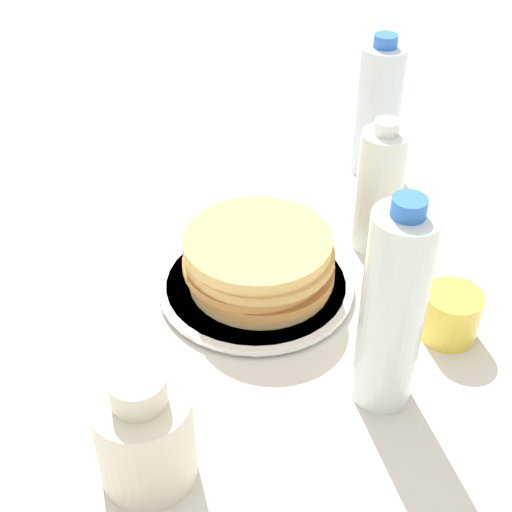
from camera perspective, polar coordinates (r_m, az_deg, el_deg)
name	(u,v)px	position (r m, az deg, el deg)	size (l,w,h in m)	color
ground_plane	(247,277)	(0.94, -0.73, -1.68)	(4.00, 4.00, 0.00)	silver
plate	(256,285)	(0.92, 0.00, -2.31)	(0.25, 0.25, 0.01)	white
pancake_stack	(259,260)	(0.89, 0.25, -0.31)	(0.19, 0.19, 0.07)	tan
juice_glass	(451,315)	(0.87, 15.30, -4.54)	(0.07, 0.07, 0.06)	yellow
cream_jug	(145,434)	(0.70, -8.90, -13.90)	(0.09, 0.09, 0.13)	beige
water_bottle_near	(392,311)	(0.72, 10.86, -4.34)	(0.07, 0.07, 0.25)	silver
water_bottle_mid	(379,190)	(0.96, 9.81, 5.22)	(0.06, 0.06, 0.19)	silver
water_bottle_far	(378,110)	(1.13, 9.72, 11.47)	(0.07, 0.07, 0.22)	silver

